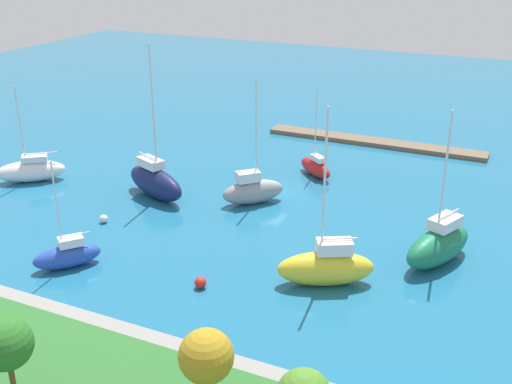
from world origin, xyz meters
name	(u,v)px	position (x,y,z in m)	size (l,w,h in m)	color
water	(271,194)	(0.00, 0.00, 0.00)	(160.00, 160.00, 0.00)	#1E668C
pier_dock	(374,142)	(-4.95, -18.76, 0.26)	(25.42, 2.46, 0.51)	brown
breakwater	(96,341)	(0.00, 26.07, 0.55)	(67.40, 3.51, 1.10)	gray
park_tree_midwest	(206,357)	(-9.22, 28.93, 4.44)	(2.69, 2.69, 4.42)	brown
park_tree_center	(6,344)	(0.12, 32.17, 4.42)	(2.69, 2.69, 4.40)	brown
sailboat_navy_off_beacon	(155,181)	(9.49, 5.15, 1.58)	(7.85, 4.86, 14.29)	#141E4C
sailboat_yellow_near_pier	(326,266)	(-9.97, 13.28, 1.41)	(7.07, 5.15, 12.89)	yellow
sailboat_red_inner_mooring	(316,167)	(-2.21, -6.21, 0.97)	(4.73, 4.03, 9.03)	red
sailboat_gray_far_south	(253,190)	(0.69, 2.63, 1.27)	(5.48, 5.49, 11.42)	gray
sailboat_green_east_end	(439,244)	(-16.55, 6.82, 1.51)	(5.11, 7.53, 11.86)	#19724C
sailboat_blue_lone_north	(67,255)	(8.14, 18.95, 0.96)	(4.50, 4.89, 8.41)	#2347B2
sailboat_white_by_breakwater	(31,170)	(22.91, 6.95, 1.16)	(6.64, 5.95, 9.60)	white
mooring_buoy_red	(200,283)	(-2.23, 17.44, 0.42)	(0.84, 0.84, 0.84)	red
mooring_buoy_white	(104,219)	(10.48, 11.73, 0.36)	(0.71, 0.71, 0.71)	white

